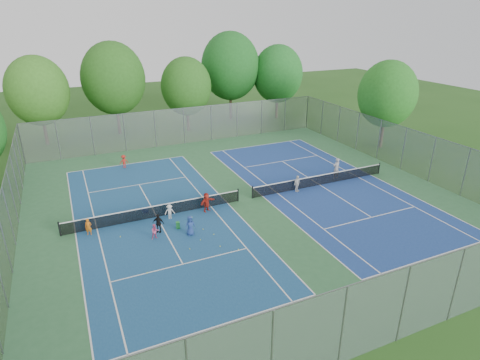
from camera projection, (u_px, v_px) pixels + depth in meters
name	position (u px, v px, depth m)	size (l,w,h in m)	color
ground	(245.00, 200.00, 31.39)	(120.00, 120.00, 0.00)	#234E18
court_pad	(245.00, 200.00, 31.39)	(32.00, 32.00, 0.01)	#30653A
court_left	(157.00, 217.00, 28.73)	(10.97, 23.77, 0.01)	navy
court_right	(320.00, 185.00, 34.04)	(10.97, 23.77, 0.01)	navy
net_left	(156.00, 212.00, 28.56)	(12.87, 0.10, 0.91)	black
net_right	(320.00, 180.00, 33.87)	(12.87, 0.10, 0.91)	black
fence_north	(184.00, 126.00, 44.06)	(32.00, 0.10, 4.00)	gray
fence_south	(403.00, 305.00, 17.17)	(32.00, 0.10, 4.00)	gray
fence_west	(9.00, 217.00, 24.54)	(32.00, 0.10, 4.00)	gray
fence_east	(403.00, 149.00, 36.69)	(32.00, 0.10, 4.00)	gray
tree_nw	(37.00, 91.00, 42.27)	(6.40, 6.40, 9.58)	#443326
tree_nl	(113.00, 78.00, 45.90)	(7.20, 7.20, 10.69)	#443326
tree_nc	(186.00, 86.00, 47.70)	(6.00, 6.00, 8.85)	#443326
tree_nr	(230.00, 66.00, 52.23)	(7.60, 7.60, 11.42)	#443326
tree_ne	(278.00, 74.00, 53.25)	(6.60, 6.60, 9.77)	#443326
tree_side_e	(387.00, 94.00, 41.41)	(6.00, 6.00, 9.20)	#443326
ball_crate	(145.00, 210.00, 29.38)	(0.37, 0.37, 0.31)	blue
ball_hopper	(178.00, 225.00, 27.14)	(0.25, 0.25, 0.49)	green
student_a	(88.00, 227.00, 26.24)	(0.43, 0.28, 1.17)	orange
student_b	(155.00, 232.00, 25.80)	(0.51, 0.40, 1.06)	#E05789
student_c	(170.00, 212.00, 28.32)	(0.71, 0.41, 1.10)	silver
student_d	(158.00, 223.00, 26.54)	(0.78, 0.33, 1.33)	black
student_e	(190.00, 226.00, 26.20)	(0.67, 0.44, 1.38)	navy
student_f	(207.00, 202.00, 29.31)	(1.36, 0.43, 1.47)	#B12519
child_far_baseline	(124.00, 161.00, 37.60)	(0.82, 0.47, 1.27)	#B42319
instructor	(336.00, 168.00, 35.00)	(0.70, 0.46, 1.92)	#99999C
teen_court_b	(297.00, 184.00, 32.56)	(0.82, 0.34, 1.40)	silver
tennis_ball_0	(192.00, 217.00, 28.63)	(0.07, 0.07, 0.07)	#C9DB33
tennis_ball_1	(238.00, 250.00, 24.75)	(0.07, 0.07, 0.07)	#DAE836
tennis_ball_2	(200.00, 240.00, 25.78)	(0.07, 0.07, 0.07)	#B1D331
tennis_ball_3	(220.00, 247.00, 25.06)	(0.07, 0.07, 0.07)	#CDD832
tennis_ball_4	(214.00, 235.00, 26.42)	(0.07, 0.07, 0.07)	#C1D631
tennis_ball_5	(190.00, 249.00, 24.80)	(0.07, 0.07, 0.07)	#CAD331
tennis_ball_6	(218.00, 216.00, 28.82)	(0.07, 0.07, 0.07)	#ACCC2F
tennis_ball_7	(203.00, 229.00, 27.04)	(0.07, 0.07, 0.07)	yellow
tennis_ball_8	(120.00, 237.00, 26.15)	(0.07, 0.07, 0.07)	yellow
tennis_ball_9	(147.00, 273.00, 22.55)	(0.07, 0.07, 0.07)	#C4DF33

